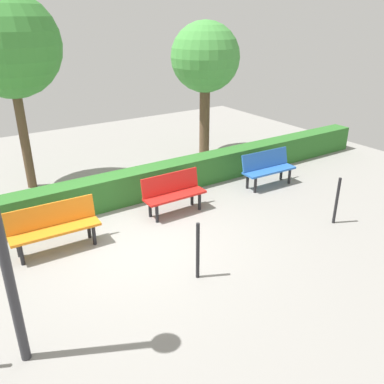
# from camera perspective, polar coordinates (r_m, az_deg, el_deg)

# --- Properties ---
(ground_plane) EXTENTS (17.94, 17.94, 0.00)m
(ground_plane) POSITION_cam_1_polar(r_m,az_deg,el_deg) (7.82, -7.93, -6.73)
(ground_plane) COLOR gray
(bench_blue) EXTENTS (1.43, 0.53, 0.86)m
(bench_blue) POSITION_cam_1_polar(r_m,az_deg,el_deg) (10.19, 10.69, 3.50)
(bench_blue) COLOR blue
(bench_blue) RESTS_ON ground_plane
(bench_red) EXTENTS (1.37, 0.45, 0.86)m
(bench_red) POSITION_cam_1_polar(r_m,az_deg,el_deg) (8.61, -2.68, 0.04)
(bench_red) COLOR red
(bench_red) RESTS_ON ground_plane
(bench_orange) EXTENTS (1.60, 0.51, 0.86)m
(bench_orange) POSITION_cam_1_polar(r_m,az_deg,el_deg) (7.66, -19.02, -4.48)
(bench_orange) COLOR orange
(bench_orange) RESTS_ON ground_plane
(hedge_row) EXTENTS (13.94, 0.53, 0.71)m
(hedge_row) POSITION_cam_1_polar(r_m,az_deg,el_deg) (9.49, -6.08, 1.44)
(hedge_row) COLOR #2D6B28
(hedge_row) RESTS_ON ground_plane
(tree_near) EXTENTS (1.96, 1.96, 3.84)m
(tree_near) POSITION_cam_1_polar(r_m,az_deg,el_deg) (11.96, 1.90, 18.39)
(tree_near) COLOR brown
(tree_near) RESTS_ON ground_plane
(tree_mid) EXTENTS (2.29, 2.29, 4.50)m
(tree_mid) POSITION_cam_1_polar(r_m,az_deg,el_deg) (10.13, -24.64, 18.32)
(tree_mid) COLOR brown
(tree_mid) RESTS_ON ground_plane
(railing_post_near) EXTENTS (0.06, 0.06, 1.00)m
(railing_post_near) POSITION_cam_1_polar(r_m,az_deg,el_deg) (8.64, 19.86, -1.20)
(railing_post_near) COLOR black
(railing_post_near) RESTS_ON ground_plane
(railing_post_mid) EXTENTS (0.06, 0.06, 1.00)m
(railing_post_mid) POSITION_cam_1_polar(r_m,az_deg,el_deg) (6.47, 0.82, -8.37)
(railing_post_mid) COLOR black
(railing_post_mid) RESTS_ON ground_plane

